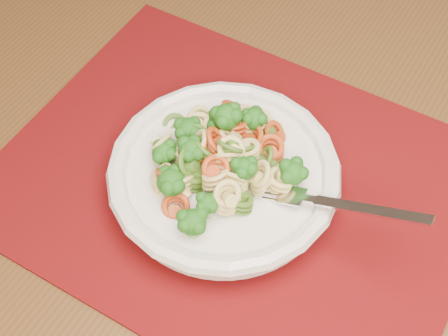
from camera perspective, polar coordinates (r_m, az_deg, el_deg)
The scene contains 5 objects.
dining_table at distance 0.81m, azimuth 9.86°, elevation 0.71°, with size 1.47×0.97×0.69m.
placemat at distance 0.67m, azimuth 1.06°, elevation -1.32°, with size 0.49×0.38×0.00m, color #52030D.
pasta_bowl at distance 0.64m, azimuth -0.00°, elevation -0.62°, with size 0.24×0.24×0.05m.
pasta_broccoli_heap at distance 0.62m, azimuth -0.00°, elevation 0.32°, with size 0.20×0.20×0.06m, color #DDC36D, non-canonical shape.
fork at distance 0.61m, azimuth 6.20°, elevation -2.55°, with size 0.19×0.02×0.01m, color silver, non-canonical shape.
Camera 1 is at (-0.24, 0.18, 1.24)m, focal length 50.00 mm.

